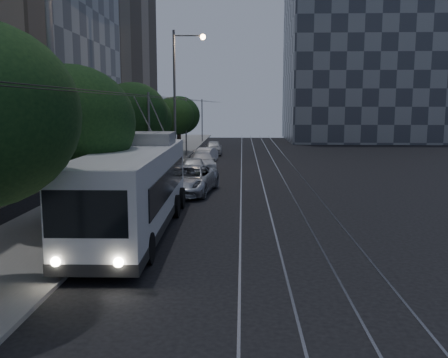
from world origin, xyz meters
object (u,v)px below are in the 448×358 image
(pickup_silver, at_px, (189,180))
(streetlamp_near, at_px, (66,95))
(trolleybus, at_px, (135,188))
(car_white_a, at_px, (193,168))
(streetlamp_far, at_px, (180,87))
(car_white_d, at_px, (213,148))
(car_white_b, at_px, (202,161))
(car_white_c, at_px, (205,155))

(pickup_silver, distance_m, streetlamp_near, 15.60)
(streetlamp_near, bearing_deg, trolleybus, 83.03)
(streetlamp_near, bearing_deg, car_white_a, 85.33)
(trolleybus, height_order, streetlamp_far, streetlamp_far)
(streetlamp_near, bearing_deg, car_white_d, 86.84)
(car_white_b, xyz_separation_m, car_white_d, (0.21, 12.47, 0.02))
(trolleybus, xyz_separation_m, pickup_silver, (1.26, 9.03, -1.00))
(car_white_d, bearing_deg, pickup_silver, -92.15)
(trolleybus, relative_size, car_white_b, 2.69)
(car_white_c, bearing_deg, trolleybus, -77.94)
(car_white_d, bearing_deg, streetlamp_far, -102.23)
(streetlamp_near, height_order, streetlamp_far, streetlamp_far)
(trolleybus, relative_size, streetlamp_near, 1.46)
(streetlamp_far, bearing_deg, car_white_d, 79.59)
(streetlamp_far, bearing_deg, pickup_silver, -80.65)
(pickup_silver, xyz_separation_m, car_white_d, (0.14, 23.26, -0.09))
(trolleybus, relative_size, streetlamp_far, 1.19)
(car_white_a, relative_size, streetlamp_far, 0.41)
(streetlamp_far, bearing_deg, car_white_b, -29.97)
(car_white_b, height_order, streetlamp_near, streetlamp_near)
(car_white_d, height_order, streetlamp_near, streetlamp_near)
(pickup_silver, xyz_separation_m, car_white_b, (-0.07, 10.79, -0.11))
(car_white_c, bearing_deg, car_white_b, -73.74)
(pickup_silver, bearing_deg, car_white_a, 100.78)
(car_white_c, height_order, car_white_d, car_white_d)
(car_white_b, bearing_deg, pickup_silver, -97.66)
(trolleybus, relative_size, pickup_silver, 2.24)
(car_white_b, xyz_separation_m, streetlamp_far, (-1.88, 1.09, 5.96))
(car_white_d, relative_size, streetlamp_near, 0.48)
(pickup_silver, bearing_deg, car_white_d, 97.34)
(car_white_c, distance_m, car_white_d, 6.93)
(car_white_d, bearing_deg, streetlamp_near, -94.98)
(trolleybus, bearing_deg, car_white_a, 85.32)
(pickup_silver, relative_size, car_white_c, 1.51)
(pickup_silver, height_order, streetlamp_far, streetlamp_far)
(trolleybus, xyz_separation_m, streetlamp_far, (-0.69, 20.90, 4.85))
(streetlamp_far, bearing_deg, streetlamp_near, -90.02)
(car_white_c, bearing_deg, streetlamp_far, -96.52)
(trolleybus, xyz_separation_m, car_white_b, (1.19, 19.82, -1.11))
(trolleybus, distance_m, car_white_b, 19.88)
(car_white_b, bearing_deg, car_white_d, 81.02)
(trolleybus, height_order, car_white_b, trolleybus)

